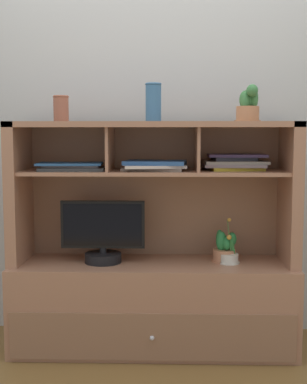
{
  "coord_description": "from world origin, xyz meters",
  "views": [
    {
      "loc": [
        0.08,
        -2.87,
        1.17
      ],
      "look_at": [
        0.0,
        0.0,
        0.86
      ],
      "focal_mm": 49.71,
      "sensor_mm": 36.0,
      "label": 1
    }
  ],
  "objects_px": {
    "potted_succulent": "(248,106)",
    "magazine_stack_right": "(72,167)",
    "media_console": "(154,279)",
    "magazine_stack_left": "(155,165)",
    "potted_orchid": "(229,257)",
    "tv_monitor": "(103,236)",
    "accent_vase": "(153,102)",
    "potted_fern": "(225,248)",
    "magazine_stack_centre": "(235,163)",
    "ceramic_vase": "(61,109)"
  },
  "relations": [
    {
      "from": "potted_succulent",
      "to": "magazine_stack_right",
      "type": "bearing_deg",
      "value": 178.85
    },
    {
      "from": "media_console",
      "to": "magazine_stack_left",
      "type": "bearing_deg",
      "value": -62.19
    },
    {
      "from": "magazine_stack_left",
      "to": "potted_succulent",
      "type": "relative_size",
      "value": 1.86
    },
    {
      "from": "magazine_stack_left",
      "to": "potted_orchid",
      "type": "bearing_deg",
      "value": -3.34
    },
    {
      "from": "tv_monitor",
      "to": "magazine_stack_right",
      "type": "distance_m",
      "value": 0.41
    },
    {
      "from": "tv_monitor",
      "to": "accent_vase",
      "type": "bearing_deg",
      "value": 0.95
    },
    {
      "from": "potted_fern",
      "to": "magazine_stack_centre",
      "type": "relative_size",
      "value": 0.5
    },
    {
      "from": "ceramic_vase",
      "to": "accent_vase",
      "type": "distance_m",
      "value": 0.5
    },
    {
      "from": "magazine_stack_centre",
      "to": "magazine_stack_right",
      "type": "xyz_separation_m",
      "value": [
        -0.88,
        -0.06,
        -0.02
      ]
    },
    {
      "from": "magazine_stack_left",
      "to": "accent_vase",
      "type": "height_order",
      "value": "accent_vase"
    },
    {
      "from": "tv_monitor",
      "to": "ceramic_vase",
      "type": "distance_m",
      "value": 0.72
    },
    {
      "from": "potted_fern",
      "to": "magazine_stack_left",
      "type": "height_order",
      "value": "magazine_stack_left"
    },
    {
      "from": "magazine_stack_right",
      "to": "ceramic_vase",
      "type": "bearing_deg",
      "value": 174.12
    },
    {
      "from": "media_console",
      "to": "potted_fern",
      "type": "distance_m",
      "value": 0.43
    },
    {
      "from": "media_console",
      "to": "potted_fern",
      "type": "bearing_deg",
      "value": 0.39
    },
    {
      "from": "magazine_stack_left",
      "to": "ceramic_vase",
      "type": "xyz_separation_m",
      "value": [
        -0.5,
        0.0,
        0.3
      ]
    },
    {
      "from": "magazine_stack_centre",
      "to": "magazine_stack_left",
      "type": "bearing_deg",
      "value": -172.3
    },
    {
      "from": "tv_monitor",
      "to": "magazine_stack_centre",
      "type": "relative_size",
      "value": 1.31
    },
    {
      "from": "ceramic_vase",
      "to": "tv_monitor",
      "type": "bearing_deg",
      "value": -7.35
    },
    {
      "from": "potted_fern",
      "to": "accent_vase",
      "type": "distance_m",
      "value": 0.88
    },
    {
      "from": "magazine_stack_left",
      "to": "ceramic_vase",
      "type": "bearing_deg",
      "value": 179.84
    },
    {
      "from": "magazine_stack_right",
      "to": "potted_succulent",
      "type": "relative_size",
      "value": 1.94
    },
    {
      "from": "magazine_stack_left",
      "to": "tv_monitor",
      "type": "bearing_deg",
      "value": -174.44
    },
    {
      "from": "tv_monitor",
      "to": "potted_fern",
      "type": "height_order",
      "value": "tv_monitor"
    },
    {
      "from": "magazine_stack_centre",
      "to": "potted_fern",
      "type": "bearing_deg",
      "value": -138.88
    },
    {
      "from": "potted_succulent",
      "to": "magazine_stack_centre",
      "type": "bearing_deg",
      "value": 123.98
    },
    {
      "from": "potted_orchid",
      "to": "ceramic_vase",
      "type": "distance_m",
      "value": 1.21
    },
    {
      "from": "potted_fern",
      "to": "magazine_stack_right",
      "type": "xyz_separation_m",
      "value": [
        -0.83,
        -0.02,
        0.45
      ]
    },
    {
      "from": "potted_orchid",
      "to": "magazine_stack_centre",
      "type": "xyz_separation_m",
      "value": [
        0.03,
        0.08,
        0.51
      ]
    },
    {
      "from": "media_console",
      "to": "ceramic_vase",
      "type": "relative_size",
      "value": 10.78
    },
    {
      "from": "media_console",
      "to": "accent_vase",
      "type": "distance_m",
      "value": 0.97
    },
    {
      "from": "potted_succulent",
      "to": "accent_vase",
      "type": "relative_size",
      "value": 0.94
    },
    {
      "from": "magazine_stack_right",
      "to": "ceramic_vase",
      "type": "relative_size",
      "value": 2.62
    },
    {
      "from": "media_console",
      "to": "magazine_stack_right",
      "type": "bearing_deg",
      "value": -177.97
    },
    {
      "from": "media_console",
      "to": "magazine_stack_left",
      "type": "relative_size",
      "value": 4.28
    },
    {
      "from": "magazine_stack_centre",
      "to": "potted_succulent",
      "type": "relative_size",
      "value": 1.81
    },
    {
      "from": "accent_vase",
      "to": "ceramic_vase",
      "type": "bearing_deg",
      "value": 177.22
    },
    {
      "from": "potted_succulent",
      "to": "potted_fern",
      "type": "bearing_deg",
      "value": 161.05
    },
    {
      "from": "ceramic_vase",
      "to": "accent_vase",
      "type": "xyz_separation_m",
      "value": [
        0.5,
        -0.02,
        0.03
      ]
    },
    {
      "from": "potted_fern",
      "to": "tv_monitor",
      "type": "bearing_deg",
      "value": -176.49
    },
    {
      "from": "accent_vase",
      "to": "magazine_stack_centre",
      "type": "bearing_deg",
      "value": 10.47
    },
    {
      "from": "media_console",
      "to": "ceramic_vase",
      "type": "height_order",
      "value": "ceramic_vase"
    },
    {
      "from": "tv_monitor",
      "to": "accent_vase",
      "type": "distance_m",
      "value": 0.77
    },
    {
      "from": "magazine_stack_centre",
      "to": "accent_vase",
      "type": "height_order",
      "value": "accent_vase"
    },
    {
      "from": "media_console",
      "to": "tv_monitor",
      "type": "height_order",
      "value": "media_console"
    },
    {
      "from": "potted_fern",
      "to": "potted_succulent",
      "type": "relative_size",
      "value": 0.91
    },
    {
      "from": "tv_monitor",
      "to": "potted_succulent",
      "type": "height_order",
      "value": "potted_succulent"
    },
    {
      "from": "media_console",
      "to": "potted_succulent",
      "type": "distance_m",
      "value": 1.07
    },
    {
      "from": "media_console",
      "to": "potted_fern",
      "type": "height_order",
      "value": "media_console"
    },
    {
      "from": "magazine_stack_centre",
      "to": "accent_vase",
      "type": "bearing_deg",
      "value": -169.53
    }
  ]
}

